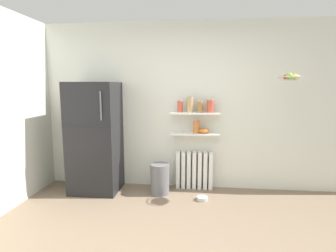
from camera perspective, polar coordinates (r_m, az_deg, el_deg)
name	(u,v)px	position (r m, az deg, el deg)	size (l,w,h in m)	color
ground_plane	(174,237)	(3.13, 1.24, -22.61)	(7.04, 7.04, 0.00)	#7A6651
back_wall	(183,106)	(4.24, 3.15, 4.20)	(7.04, 0.10, 2.60)	silver
refrigerator	(95,137)	(4.23, -15.37, -2.39)	(0.72, 0.65, 1.68)	black
radiator	(194,170)	(4.30, 5.65, -9.42)	(0.58, 0.12, 0.59)	white
wall_shelf_lower	(195,134)	(4.13, 5.76, -1.66)	(0.75, 0.22, 0.03)	white
wall_shelf_upper	(195,113)	(4.08, 5.83, 2.73)	(0.75, 0.22, 0.03)	white
storage_jar_0	(180,106)	(4.08, 2.63, 4.26)	(0.08, 0.08, 0.19)	#C64C38
storage_jar_1	(190,105)	(4.07, 4.78, 4.57)	(0.09, 0.09, 0.24)	tan
storage_jar_2	(200,107)	(4.07, 6.92, 4.12)	(0.09, 0.09, 0.18)	olive
storage_jar_3	(210,106)	(4.08, 9.07, 4.28)	(0.10, 0.10, 0.21)	#C64C38
vase	(196,127)	(4.11, 6.12, -0.20)	(0.10, 0.10, 0.19)	#CC7033
shelf_bowl	(204,131)	(4.12, 7.70, -1.01)	(0.17, 0.17, 0.07)	orange
trash_bin	(160,179)	(4.11, -1.75, -11.26)	(0.28, 0.28, 0.46)	slate
pet_food_bowl	(202,198)	(3.98, 7.35, -15.14)	(0.16, 0.16, 0.05)	#B7B7BC
hanging_fruit_basket	(290,77)	(3.90, 24.64, 9.49)	(0.31, 0.31, 0.10)	#B2B2B7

